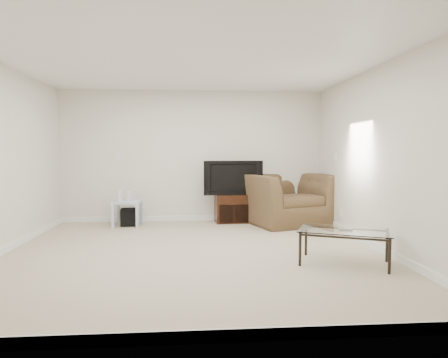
{
  "coord_description": "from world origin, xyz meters",
  "views": [
    {
      "loc": [
        -0.01,
        -5.21,
        1.35
      ],
      "look_at": [
        0.5,
        1.2,
        0.9
      ],
      "focal_mm": 32.0,
      "sensor_mm": 36.0,
      "label": 1
    }
  ],
  "objects": [
    {
      "name": "dvd_player",
      "position": [
        0.74,
        2.24,
        0.45
      ],
      "size": [
        0.35,
        0.26,
        0.05
      ],
      "primitive_type": "cube",
      "rotation": [
        0.0,
        0.0,
        0.07
      ],
      "color": "black",
      "rests_on": "tv_stand"
    },
    {
      "name": "remote",
      "position": [
        1.8,
        -0.65,
        0.42
      ],
      "size": [
        0.17,
        0.08,
        0.02
      ],
      "primitive_type": "cube",
      "rotation": [
        0.0,
        0.0,
        -0.23
      ],
      "color": "#B2B2B7",
      "rests_on": "coffee_table"
    },
    {
      "name": "tv_stand",
      "position": [
        0.74,
        2.28,
        0.27
      ],
      "size": [
        0.67,
        0.49,
        0.53
      ],
      "primitive_type": null,
      "rotation": [
        0.0,
        0.0,
        0.07
      ],
      "color": "black",
      "rests_on": "floor"
    },
    {
      "name": "floor",
      "position": [
        0.0,
        0.0,
        0.0
      ],
      "size": [
        5.0,
        5.0,
        0.0
      ],
      "primitive_type": "plane",
      "color": "tan",
      "rests_on": "ground"
    },
    {
      "name": "coffee_table",
      "position": [
        1.8,
        -0.64,
        0.21
      ],
      "size": [
        1.2,
        0.96,
        0.41
      ],
      "primitive_type": null,
      "rotation": [
        0.0,
        0.0,
        -0.41
      ],
      "color": "black",
      "rests_on": "floor"
    },
    {
      "name": "wall_back",
      "position": [
        0.0,
        2.5,
        1.25
      ],
      "size": [
        5.0,
        0.02,
        2.5
      ],
      "primitive_type": "cube",
      "color": "silver",
      "rests_on": "ground"
    },
    {
      "name": "game_case",
      "position": [
        -1.13,
        2.03,
        0.54
      ],
      "size": [
        0.08,
        0.14,
        0.18
      ],
      "primitive_type": "cube",
      "rotation": [
        0.0,
        0.0,
        -0.22
      ],
      "color": "silver",
      "rests_on": "side_table"
    },
    {
      "name": "wall_right",
      "position": [
        2.5,
        0.0,
        1.25
      ],
      "size": [
        0.02,
        5.0,
        2.5
      ],
      "primitive_type": "cube",
      "color": "silver",
      "rests_on": "ground"
    },
    {
      "name": "game_console",
      "position": [
        -1.3,
        2.04,
        0.56
      ],
      "size": [
        0.07,
        0.16,
        0.21
      ],
      "primitive_type": "cube",
      "rotation": [
        0.0,
        0.0,
        -0.14
      ],
      "color": "white",
      "rests_on": "side_table"
    },
    {
      "name": "recliner",
      "position": [
        1.74,
        2.05,
        0.62
      ],
      "size": [
        1.64,
        1.32,
        1.24
      ],
      "primitive_type": "imported",
      "rotation": [
        0.0,
        0.0,
        0.32
      ],
      "color": "#503C24",
      "rests_on": "floor"
    },
    {
      "name": "plate_right_outlet",
      "position": [
        2.49,
        1.3,
        0.3
      ],
      "size": [
        0.02,
        0.08,
        0.12
      ],
      "primitive_type": "cube",
      "color": "white",
      "rests_on": "wall_right"
    },
    {
      "name": "side_table",
      "position": [
        -1.18,
        2.05,
        0.23
      ],
      "size": [
        0.5,
        0.5,
        0.45
      ],
      "primitive_type": null,
      "rotation": [
        0.0,
        0.0,
        -0.05
      ],
      "color": "silver",
      "rests_on": "floor"
    },
    {
      "name": "plate_right_switch",
      "position": [
        2.49,
        1.6,
        1.25
      ],
      "size": [
        0.02,
        0.09,
        0.13
      ],
      "primitive_type": "cube",
      "color": "white",
      "rests_on": "wall_right"
    },
    {
      "name": "plate_back",
      "position": [
        -1.4,
        2.49,
        1.25
      ],
      "size": [
        0.12,
        0.02,
        0.12
      ],
      "primitive_type": "cube",
      "color": "white",
      "rests_on": "wall_back"
    },
    {
      "name": "subwoofer",
      "position": [
        -1.15,
        2.07,
        0.16
      ],
      "size": [
        0.32,
        0.32,
        0.3
      ],
      "primitive_type": "cube",
      "rotation": [
        0.0,
        0.0,
        0.08
      ],
      "color": "black",
      "rests_on": "floor"
    },
    {
      "name": "ceiling",
      "position": [
        0.0,
        0.0,
        2.5
      ],
      "size": [
        5.0,
        5.0,
        0.0
      ],
      "primitive_type": "plane",
      "color": "white",
      "rests_on": "ground"
    },
    {
      "name": "television",
      "position": [
        0.74,
        2.25,
        0.85
      ],
      "size": [
        1.04,
        0.26,
        0.64
      ],
      "primitive_type": "imported",
      "rotation": [
        0.0,
        0.0,
        0.05
      ],
      "color": "black",
      "rests_on": "tv_stand"
    }
  ]
}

